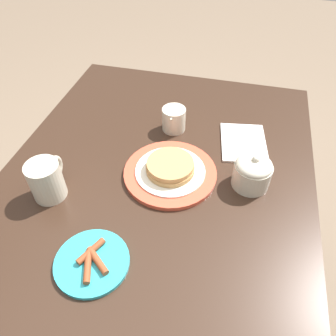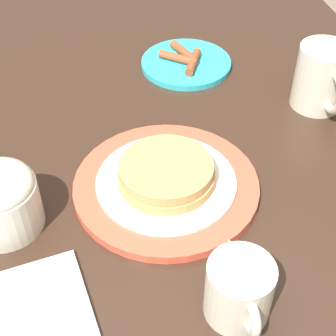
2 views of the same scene
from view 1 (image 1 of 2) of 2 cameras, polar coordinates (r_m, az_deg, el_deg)
ground_plane at (r=1.46m, az=-1.82°, el=-23.17°), size 8.00×8.00×0.00m
dining_table at (r=0.93m, az=-2.66°, el=-9.33°), size 1.13×0.80×0.74m
pancake_plate at (r=0.84m, az=0.39°, el=-0.44°), size 0.24×0.24×0.04m
side_plate_bacon at (r=0.71m, az=-13.10°, el=-15.62°), size 0.15×0.15×0.02m
coffee_mug at (r=0.82m, az=-20.35°, el=-1.86°), size 0.11×0.08×0.10m
creamer_pitcher at (r=0.97m, az=0.82°, el=8.59°), size 0.10×0.07×0.08m
sugar_bowl at (r=0.82m, az=14.50°, el=-0.67°), size 0.09×0.09×0.09m
napkin at (r=0.96m, az=13.01°, el=4.35°), size 0.18×0.15×0.01m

